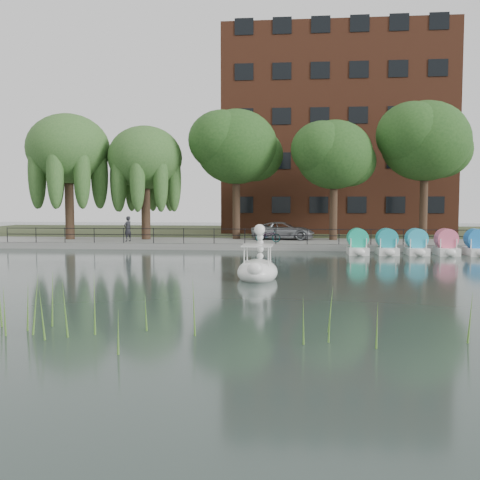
# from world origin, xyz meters

# --- Properties ---
(ground_plane) EXTENTS (120.00, 120.00, 0.00)m
(ground_plane) POSITION_xyz_m (0.00, 0.00, 0.00)
(ground_plane) COLOR #384843
(promenade) EXTENTS (40.00, 6.00, 0.40)m
(promenade) POSITION_xyz_m (0.00, 16.00, 0.20)
(promenade) COLOR gray
(promenade) RESTS_ON ground_plane
(kerb) EXTENTS (40.00, 0.25, 0.40)m
(kerb) POSITION_xyz_m (0.00, 13.05, 0.20)
(kerb) COLOR gray
(kerb) RESTS_ON ground_plane
(land_strip) EXTENTS (60.00, 22.00, 0.36)m
(land_strip) POSITION_xyz_m (0.00, 30.00, 0.18)
(land_strip) COLOR #47512D
(land_strip) RESTS_ON ground_plane
(railing) EXTENTS (32.00, 0.05, 1.00)m
(railing) POSITION_xyz_m (0.00, 13.25, 1.15)
(railing) COLOR black
(railing) RESTS_ON promenade
(apartment_building) EXTENTS (20.00, 10.07, 18.00)m
(apartment_building) POSITION_xyz_m (7.00, 29.97, 9.36)
(apartment_building) COLOR #4C1E16
(apartment_building) RESTS_ON land_strip
(willow_left) EXTENTS (5.88, 5.88, 9.01)m
(willow_left) POSITION_xyz_m (-13.00, 16.50, 6.87)
(willow_left) COLOR #473323
(willow_left) RESTS_ON promenade
(willow_mid) EXTENTS (5.32, 5.32, 8.15)m
(willow_mid) POSITION_xyz_m (-7.50, 17.00, 6.25)
(willow_mid) COLOR #473323
(willow_mid) RESTS_ON promenade
(broadleaf_center) EXTENTS (6.00, 6.00, 9.25)m
(broadleaf_center) POSITION_xyz_m (-1.00, 18.00, 7.06)
(broadleaf_center) COLOR #473323
(broadleaf_center) RESTS_ON promenade
(broadleaf_right) EXTENTS (5.40, 5.40, 8.32)m
(broadleaf_right) POSITION_xyz_m (6.00, 17.50, 6.39)
(broadleaf_right) COLOR #473323
(broadleaf_right) RESTS_ON promenade
(broadleaf_far) EXTENTS (6.30, 6.30, 9.71)m
(broadleaf_far) POSITION_xyz_m (12.50, 18.50, 7.40)
(broadleaf_far) COLOR #473323
(broadleaf_far) RESTS_ON promenade
(minivan) EXTENTS (2.75, 5.35, 1.45)m
(minivan) POSITION_xyz_m (2.42, 17.54, 1.12)
(minivan) COLOR gray
(minivan) RESTS_ON promenade
(bicycle) EXTENTS (0.86, 1.79, 1.00)m
(bicycle) POSITION_xyz_m (1.43, 14.84, 0.90)
(bicycle) COLOR gray
(bicycle) RESTS_ON promenade
(pedestrian) EXTENTS (0.76, 0.86, 1.98)m
(pedestrian) POSITION_xyz_m (-8.14, 14.65, 1.39)
(pedestrian) COLOR black
(pedestrian) RESTS_ON promenade
(swan_boat) EXTENTS (1.71, 2.69, 2.17)m
(swan_boat) POSITION_xyz_m (1.54, 0.31, 0.47)
(swan_boat) COLOR white
(swan_boat) RESTS_ON ground_plane
(pedal_boat_row) EXTENTS (9.65, 1.70, 1.40)m
(pedal_boat_row) POSITION_xyz_m (11.13, 10.98, 0.61)
(pedal_boat_row) COLOR white
(pedal_boat_row) RESTS_ON ground_plane
(reed_bank) EXTENTS (24.00, 2.40, 1.20)m
(reed_bank) POSITION_xyz_m (2.00, -9.50, 0.60)
(reed_bank) COLOR #669938
(reed_bank) RESTS_ON ground_plane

